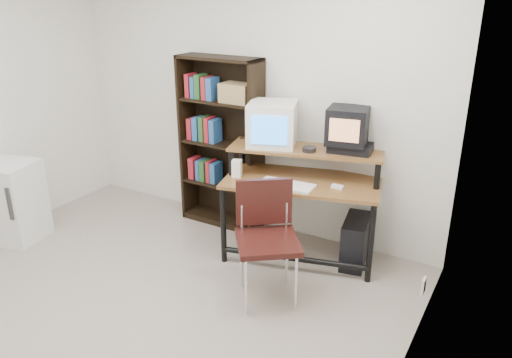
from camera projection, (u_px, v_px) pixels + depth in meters
The scene contains 17 objects.
floor at pixel (108, 321), 3.69m from camera, with size 4.00×4.00×0.01m, color #A49788.
back_wall at pixel (247, 98), 4.83m from camera, with size 4.00×0.01×2.60m, color silver.
right_wall at pixel (395, 221), 2.28m from camera, with size 0.01×4.00×2.60m, color silver.
computer_desk at pixel (302, 182), 4.37m from camera, with size 1.47×0.99×0.98m.
crt_monitor at pixel (272, 124), 4.42m from camera, with size 0.53×0.53×0.39m.
vcr at pixel (350, 148), 4.28m from camera, with size 0.36×0.26×0.08m, color black.
crt_tv at pixel (348, 126), 4.22m from camera, with size 0.38×0.38×0.31m.
cd_spindle at pixel (309, 150), 4.29m from camera, with size 0.12×0.12×0.05m, color #26262B.
keyboard at pixel (286, 186), 4.20m from camera, with size 0.47×0.21×0.04m, color white.
mousepad at pixel (338, 190), 4.16m from camera, with size 0.22×0.18×0.01m, color black.
mouse at pixel (337, 187), 4.16m from camera, with size 0.10×0.06×0.03m, color white.
desk_speaker at pixel (237, 169), 4.39m from camera, with size 0.08×0.07×0.17m, color white.
pc_tower at pixel (355, 241), 4.40m from camera, with size 0.20×0.45×0.42m, color black.
school_chair at pixel (266, 228), 3.82m from camera, with size 0.65×0.65×0.93m.
bookshelf at pixel (222, 141), 4.96m from camera, with size 0.85×0.29×1.70m.
mini_fridge at pixel (13, 202), 4.77m from camera, with size 0.55×0.55×0.77m.
wall_outlet at pixel (423, 286), 3.58m from camera, with size 0.02×0.08×0.12m, color beige.
Camera 1 is at (2.48, -2.10, 2.30)m, focal length 35.00 mm.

